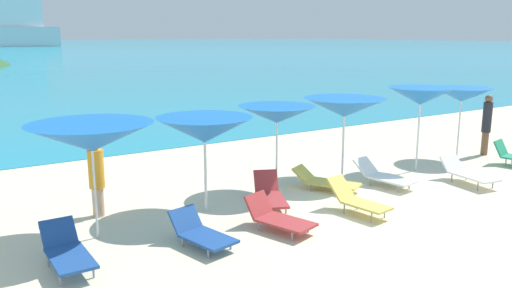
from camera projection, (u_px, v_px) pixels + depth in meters
name	position (u px, v px, depth m)	size (l,w,h in m)	color
ground_plane	(189.00, 142.00, 19.12)	(50.00, 100.00, 0.30)	beige
umbrella_0	(91.00, 137.00, 9.26)	(2.38, 2.38, 2.19)	silver
umbrella_1	(205.00, 130.00, 10.77)	(2.19, 2.19, 2.07)	silver
umbrella_2	(277.00, 115.00, 12.24)	(2.06, 2.06, 2.10)	silver
umbrella_3	(344.00, 108.00, 13.30)	(2.34, 2.34, 2.15)	silver
umbrella_4	(421.00, 96.00, 14.01)	(1.97, 1.97, 2.35)	silver
umbrella_5	(462.00, 95.00, 15.45)	(1.86, 1.86, 2.20)	silver
lounge_chair_0	(383.00, 175.00, 12.94)	(0.83, 1.66, 0.60)	white
lounge_chair_2	(270.00, 194.00, 11.44)	(1.13, 1.60, 0.66)	#A53333
lounge_chair_3	(468.00, 173.00, 13.13)	(0.80, 1.59, 0.60)	white
lounge_chair_4	(201.00, 233.00, 9.25)	(0.88, 1.42, 0.59)	#1E478C
lounge_chair_5	(325.00, 181.00, 12.58)	(1.28, 1.73, 0.52)	#D8BF4C
lounge_chair_6	(277.00, 217.00, 10.00)	(1.00, 1.51, 0.64)	#A53333
lounge_chair_7	(67.00, 251.00, 8.33)	(0.61, 1.53, 0.65)	#1E478C
lounge_chair_8	(357.00, 199.00, 10.91)	(0.72, 1.49, 0.70)	#D8BF4C
beachgoer_0	(97.00, 177.00, 10.64)	(0.32, 0.32, 1.63)	#DBAA84
beachgoer_1	(487.00, 122.00, 16.15)	(0.28, 0.28, 1.92)	brown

